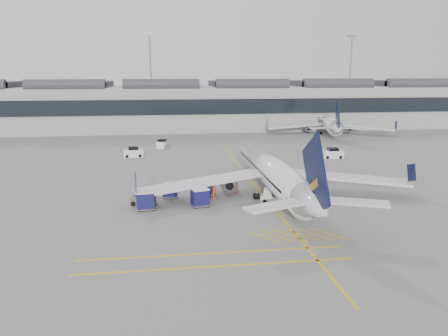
{
  "coord_description": "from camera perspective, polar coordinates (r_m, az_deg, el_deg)",
  "views": [
    {
      "loc": [
        -1.76,
        -43.34,
        14.55
      ],
      "look_at": [
        4.85,
        4.31,
        4.0
      ],
      "focal_mm": 35.0,
      "sensor_mm": 36.0,
      "label": 1
    }
  ],
  "objects": [
    {
      "name": "pushback_tug",
      "position": [
        49.88,
        -10.5,
        -4.05
      ],
      "size": [
        2.87,
        2.25,
        1.41
      ],
      "rotation": [
        0.0,
        0.0,
        -0.33
      ],
      "color": "#585B4D",
      "rests_on": "ground"
    },
    {
      "name": "service_van_left",
      "position": [
        78.42,
        -11.75,
        2.0
      ],
      "size": [
        3.53,
        1.98,
        1.75
      ],
      "rotation": [
        0.0,
        0.0,
        0.08
      ],
      "color": "silver",
      "rests_on": "ground"
    },
    {
      "name": "safety_cone_nose",
      "position": [
        68.71,
        4.83,
        0.29
      ],
      "size": [
        0.32,
        0.32,
        0.44
      ],
      "primitive_type": "cone",
      "color": "#F24C0A",
      "rests_on": "ground"
    },
    {
      "name": "service_van_right",
      "position": [
        77.99,
        14.02,
        1.84
      ],
      "size": [
        3.56,
        1.97,
        1.77
      ],
      "rotation": [
        0.0,
        0.0,
        -0.07
      ],
      "color": "silver",
      "rests_on": "ground"
    },
    {
      "name": "service_van_mid",
      "position": [
        87.27,
        -8.06,
        3.15
      ],
      "size": [
        2.38,
        3.57,
        1.68
      ],
      "rotation": [
        0.0,
        0.0,
        1.32
      ],
      "color": "silver",
      "rests_on": "ground"
    },
    {
      "name": "safety_cone_engine",
      "position": [
        57.48,
        12.18,
        -2.3
      ],
      "size": [
        0.39,
        0.39,
        0.55
      ],
      "primitive_type": "cone",
      "color": "#F24C0A",
      "rests_on": "ground"
    },
    {
      "name": "belt_loader",
      "position": [
        50.53,
        6.93,
        -3.79
      ],
      "size": [
        4.9,
        2.68,
        1.94
      ],
      "rotation": [
        0.0,
        0.0,
        -0.3
      ],
      "color": "beige",
      "rests_on": "ground"
    },
    {
      "name": "airliner_main",
      "position": [
        52.84,
        6.34,
        -0.52
      ],
      "size": [
        33.19,
        36.23,
        9.64
      ],
      "rotation": [
        0.0,
        0.0,
        0.0
      ],
      "color": "silver",
      "rests_on": "ground"
    },
    {
      "name": "light_masts",
      "position": [
        129.34,
        -8.04,
        12.23
      ],
      "size": [
        113.0,
        0.6,
        25.45
      ],
      "color": "slate",
      "rests_on": "ground"
    },
    {
      "name": "ground",
      "position": [
        45.75,
        -5.31,
        -6.23
      ],
      "size": [
        220.0,
        220.0,
        0.0
      ],
      "primitive_type": "plane",
      "color": "gray",
      "rests_on": "ground"
    },
    {
      "name": "baggage_cart_d",
      "position": [
        47.95,
        -10.27,
        -4.13
      ],
      "size": [
        2.14,
        1.84,
        2.05
      ],
      "rotation": [
        0.0,
        0.0,
        0.13
      ],
      "color": "gray",
      "rests_on": "ground"
    },
    {
      "name": "airliner_far",
      "position": [
        108.88,
        13.58,
        5.73
      ],
      "size": [
        29.51,
        32.65,
        8.85
      ],
      "rotation": [
        0.0,
        0.0,
        -0.25
      ],
      "color": "silver",
      "rests_on": "ground"
    },
    {
      "name": "ramp_agent_a",
      "position": [
        51.19,
        -1.27,
        -3.05
      ],
      "size": [
        0.77,
        0.82,
        1.89
      ],
      "primitive_type": "imported",
      "rotation": [
        0.0,
        0.0,
        0.92
      ],
      "color": "#EB570C",
      "rests_on": "ground"
    },
    {
      "name": "baggage_cart_b",
      "position": [
        52.77,
        -2.14,
        -2.67
      ],
      "size": [
        1.59,
        1.34,
        1.61
      ],
      "rotation": [
        0.0,
        0.0,
        -0.06
      ],
      "color": "gray",
      "rests_on": "ground"
    },
    {
      "name": "ramp_agent_b",
      "position": [
        53.79,
        1.54,
        -2.39
      ],
      "size": [
        0.84,
        0.66,
        1.71
      ],
      "primitive_type": "imported",
      "rotation": [
        0.0,
        0.0,
        3.16
      ],
      "color": "#DF450B",
      "rests_on": "ground"
    },
    {
      "name": "baggage_cart_c",
      "position": [
        52.06,
        -7.06,
        -2.88
      ],
      "size": [
        1.94,
        1.72,
        1.75
      ],
      "rotation": [
        0.0,
        0.0,
        -0.24
      ],
      "color": "gray",
      "rests_on": "ground"
    },
    {
      "name": "baggage_cart_a",
      "position": [
        48.42,
        -3.16,
        -3.79
      ],
      "size": [
        2.24,
        1.98,
        2.03
      ],
      "rotation": [
        0.0,
        0.0,
        0.23
      ],
      "color": "gray",
      "rests_on": "ground"
    },
    {
      "name": "apron_markings",
      "position": [
        56.53,
        4.39,
        -2.58
      ],
      "size": [
        0.25,
        60.0,
        0.01
      ],
      "primitive_type": "cube",
      "color": "gold",
      "rests_on": "ground"
    },
    {
      "name": "terminal",
      "position": [
        115.59,
        -7.07,
        8.1
      ],
      "size": [
        200.0,
        20.45,
        12.4
      ],
      "color": "#9E9E99",
      "rests_on": "ground"
    }
  ]
}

